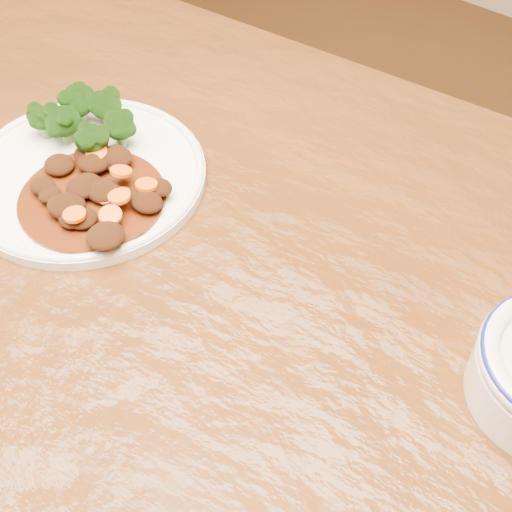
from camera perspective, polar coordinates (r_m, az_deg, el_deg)
The scene contains 4 objects.
dining_table at distance 0.74m, azimuth -8.75°, elevation -7.00°, with size 1.57×1.03×0.75m.
dinner_plate at distance 0.79m, azimuth -13.48°, elevation 6.36°, with size 0.26×0.26×0.02m.
broccoli_florets at distance 0.81m, azimuth -13.57°, elevation 10.38°, with size 0.11×0.09×0.04m.
mince_stew at distance 0.75m, azimuth -12.92°, elevation 5.23°, with size 0.15×0.15×0.03m.
Camera 1 is at (0.34, -0.25, 1.27)m, focal length 50.00 mm.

